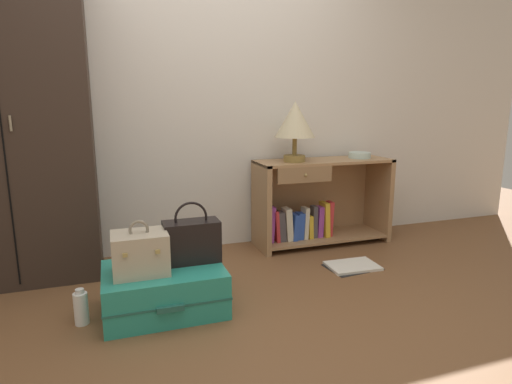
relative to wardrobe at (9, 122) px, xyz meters
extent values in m
plane|color=brown|center=(1.22, -1.20, -1.04)|extent=(9.00, 9.00, 0.00)
cube|color=silver|center=(1.22, 0.30, 0.26)|extent=(6.40, 0.10, 2.60)
cube|color=#33261E|center=(0.00, 0.00, 0.00)|extent=(0.97, 0.45, 2.08)
cube|color=black|center=(0.00, -0.23, 0.00)|extent=(0.01, 0.01, 1.98)
cylinder|color=gray|center=(0.05, -0.24, 0.00)|extent=(0.01, 0.01, 0.09)
cube|color=#A37A51|center=(1.68, 0.03, -0.69)|extent=(0.04, 0.38, 0.70)
cube|color=#A37A51|center=(2.76, 0.03, -0.69)|extent=(0.04, 0.38, 0.70)
cube|color=#A37A51|center=(2.22, 0.03, -0.35)|extent=(1.12, 0.38, 0.02)
cube|color=#A37A51|center=(2.22, 0.03, -0.98)|extent=(1.04, 0.38, 0.02)
cube|color=#A37A51|center=(2.22, 0.21, -0.69)|extent=(1.04, 0.01, 0.68)
cube|color=#8F6B47|center=(1.97, -0.15, -0.42)|extent=(0.45, 0.02, 0.12)
sphere|color=#9E844C|center=(1.97, -0.17, -0.42)|extent=(0.02, 0.02, 0.02)
cube|color=purple|center=(1.75, 0.00, -0.83)|extent=(0.06, 0.08, 0.29)
cube|color=red|center=(1.80, 0.00, -0.85)|extent=(0.04, 0.11, 0.26)
cube|color=#4C474C|center=(1.84, 0.00, -0.85)|extent=(0.07, 0.10, 0.24)
cube|color=beige|center=(1.90, 0.00, -0.84)|extent=(0.07, 0.12, 0.27)
cube|color=#2D51B2|center=(1.95, 0.00, -0.87)|extent=(0.05, 0.13, 0.21)
cube|color=#2D51B2|center=(2.00, 0.00, -0.86)|extent=(0.07, 0.10, 0.22)
cube|color=beige|center=(2.05, 0.00, -0.84)|extent=(0.04, 0.10, 0.26)
cube|color=gold|center=(2.09, 0.00, -0.88)|extent=(0.04, 0.10, 0.19)
cube|color=#4C474C|center=(2.13, 0.00, -0.84)|extent=(0.04, 0.08, 0.27)
cube|color=purple|center=(2.18, 0.00, -0.85)|extent=(0.05, 0.08, 0.26)
cube|color=gold|center=(2.23, 0.00, -0.83)|extent=(0.05, 0.13, 0.29)
cube|color=red|center=(2.27, 0.00, -0.83)|extent=(0.05, 0.09, 0.29)
cylinder|color=olive|center=(1.95, 0.00, -0.31)|extent=(0.17, 0.17, 0.05)
cylinder|color=olive|center=(1.95, 0.00, -0.22)|extent=(0.04, 0.04, 0.14)
cone|color=beige|center=(1.95, 0.00, -0.01)|extent=(0.31, 0.31, 0.27)
cylinder|color=silver|center=(2.56, 0.03, -0.31)|extent=(0.18, 0.18, 0.05)
cube|color=teal|center=(0.82, -0.76, -0.91)|extent=(0.66, 0.48, 0.25)
cube|color=#235E52|center=(0.82, -0.76, -0.91)|extent=(0.67, 0.49, 0.01)
cube|color=#235E52|center=(0.82, -1.01, -0.91)|extent=(0.14, 0.02, 0.03)
cube|color=#B7A88E|center=(0.70, -0.79, -0.67)|extent=(0.29, 0.23, 0.23)
torus|color=gray|center=(0.70, -0.79, -0.54)|extent=(0.11, 0.02, 0.11)
cube|color=tan|center=(0.62, -0.91, -0.63)|extent=(0.02, 0.01, 0.02)
cube|color=tan|center=(0.78, -0.91, -0.63)|extent=(0.02, 0.01, 0.02)
cube|color=black|center=(0.99, -0.71, -0.67)|extent=(0.32, 0.15, 0.24)
torus|color=black|center=(0.99, -0.71, -0.53)|extent=(0.19, 0.01, 0.19)
cylinder|color=white|center=(0.38, -0.78, -0.95)|extent=(0.07, 0.07, 0.17)
cylinder|color=silver|center=(0.38, -0.78, -0.85)|extent=(0.04, 0.04, 0.02)
cube|color=white|center=(2.17, -0.55, -1.03)|extent=(0.36, 0.26, 0.02)
cube|color=black|center=(2.17, -0.55, -1.04)|extent=(0.39, 0.29, 0.01)
camera|label=1|loc=(0.58, -3.05, 0.12)|focal=30.01mm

